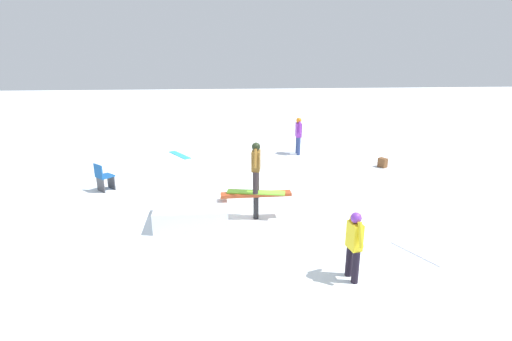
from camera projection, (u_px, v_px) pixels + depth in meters
ground_plane at (256, 218)px, 10.45m from camera, size 60.00×60.00×0.00m
rail_feature at (256, 197)px, 10.27m from camera, size 1.83×0.34×0.71m
snow_kicker_ramp at (192, 212)px, 10.21m from camera, size 1.85×1.56×0.52m
main_rider_on_rail at (256, 169)px, 10.04m from camera, size 1.52×0.71×1.33m
bystander_purple at (298, 134)px, 16.15m from camera, size 0.22×0.63×1.51m
bystander_yellow at (354, 243)px, 7.55m from camera, size 0.26×0.62×1.40m
loose_snowboard_cyan at (180, 155)px, 16.23m from camera, size 1.03×1.33×0.02m
loose_snowboard_white at (418, 252)px, 8.73m from camera, size 0.85×1.24×0.02m
folding_chair at (104, 178)px, 12.27m from camera, size 0.62×0.62×0.88m
backpack_on_snow at (383, 163)px, 14.65m from camera, size 0.35×0.37×0.34m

